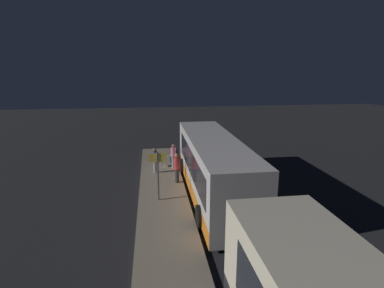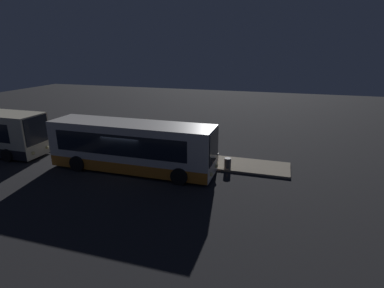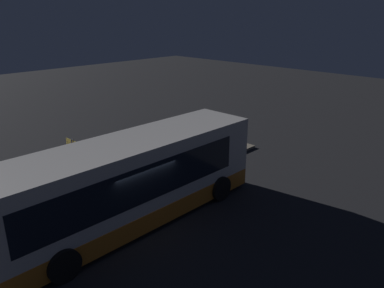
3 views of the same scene
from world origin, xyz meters
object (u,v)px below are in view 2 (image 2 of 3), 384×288
at_px(sign_post, 144,131).
at_px(trash_bin, 228,163).
at_px(passenger_with_bags, 210,154).
at_px(suitcase, 215,159).
at_px(bus_lead, 131,147).
at_px(passenger_waiting, 169,148).
at_px(passenger_boarding, 201,146).

distance_m(sign_post, trash_bin, 6.63).
relative_size(passenger_with_bags, suitcase, 1.62).
relative_size(bus_lead, passenger_waiting, 6.06).
relative_size(suitcase, trash_bin, 1.53).
bearing_deg(passenger_waiting, bus_lead, -3.84).
distance_m(passenger_with_bags, trash_bin, 1.30).
xyz_separation_m(passenger_waiting, passenger_with_bags, (2.90, -0.01, -0.12)).
distance_m(bus_lead, sign_post, 2.98).
xyz_separation_m(bus_lead, passenger_waiting, (1.86, 1.77, -0.44)).
relative_size(bus_lead, trash_bin, 16.68).
xyz_separation_m(bus_lead, sign_post, (-0.46, 2.93, 0.22)).
bearing_deg(passenger_boarding, suitcase, 66.62).
bearing_deg(passenger_waiting, sign_post, -74.01).
height_order(passenger_boarding, passenger_with_bags, passenger_boarding).
relative_size(bus_lead, sign_post, 4.28).
distance_m(passenger_with_bags, suitcase, 0.72).
relative_size(passenger_waiting, suitcase, 1.80).
relative_size(passenger_with_bags, trash_bin, 2.48).
bearing_deg(trash_bin, bus_lead, -162.82).
bearing_deg(passenger_waiting, passenger_with_bags, 132.33).
height_order(suitcase, trash_bin, suitcase).
bearing_deg(suitcase, trash_bin, -22.57).
bearing_deg(passenger_boarding, bus_lead, -41.84).
distance_m(bus_lead, passenger_waiting, 2.61).
distance_m(passenger_with_bags, sign_post, 5.41).
relative_size(passenger_boarding, passenger_with_bags, 1.02).
bearing_deg(sign_post, trash_bin, -9.71).
distance_m(passenger_boarding, passenger_with_bags, 1.58).
bearing_deg(suitcase, passenger_with_bags, -116.82).
distance_m(bus_lead, suitcase, 5.58).
bearing_deg(suitcase, sign_post, 172.66).
relative_size(bus_lead, passenger_boarding, 6.57).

